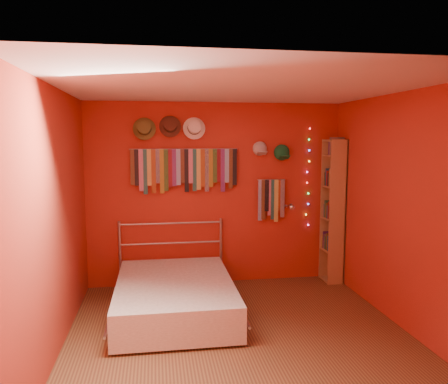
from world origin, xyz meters
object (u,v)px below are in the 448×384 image
bookshelf (335,210)px  tie_rack (184,168)px  bed (175,296)px  reading_lamp (291,207)px

bookshelf → tie_rack: bearing=175.8°
bed → tie_rack: bearing=79.5°
bookshelf → reading_lamp: bearing=-178.8°
tie_rack → bed: (-0.19, -1.01, -1.40)m
tie_rack → reading_lamp: bearing=-6.7°
reading_lamp → bookshelf: size_ratio=0.15×
reading_lamp → bed: bearing=-152.9°
bookshelf → bed: 2.57m
reading_lamp → bookshelf: bearing=1.2°
bookshelf → bed: bookshelf is taller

